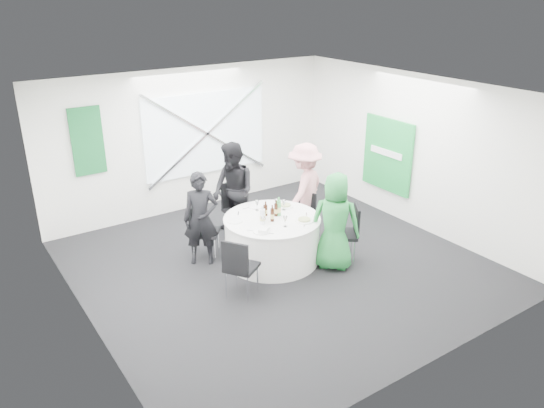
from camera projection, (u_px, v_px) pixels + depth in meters
floor at (279, 265)px, 8.60m from camera, size 6.00×6.00×0.00m
ceiling at (280, 92)px, 7.53m from camera, size 6.00×6.00×0.00m
wall_back at (192, 140)px, 10.36m from camera, size 6.00×0.00×6.00m
wall_front at (437, 263)px, 5.77m from camera, size 6.00×0.00×6.00m
wall_left at (79, 231)px, 6.51m from camera, size 0.00×6.00×6.00m
wall_right at (415, 152)px, 9.62m from camera, size 0.00×6.00×6.00m
window_panel at (206, 133)px, 10.45m from camera, size 2.60×0.03×1.60m
window_brace_a at (207, 134)px, 10.42m from camera, size 2.63×0.05×1.84m
window_brace_b at (207, 134)px, 10.42m from camera, size 2.63×0.05×1.84m
green_banner at (88, 141)px, 9.17m from camera, size 0.55×0.04×1.20m
green_sign at (387, 155)px, 10.12m from camera, size 0.05×1.20×1.40m
banquet_table at (272, 239)px, 8.61m from camera, size 1.56×1.56×0.76m
chair_back at (235, 205)px, 9.48m from camera, size 0.45×0.46×0.96m
chair_back_left at (200, 227)px, 8.64m from camera, size 0.60×0.59×0.93m
chair_back_right at (304, 212)px, 9.41m from camera, size 0.49×0.49×0.82m
chair_front_right at (349, 229)px, 8.52m from camera, size 0.61×0.61×0.97m
chair_front_left at (239, 264)px, 7.49m from camera, size 0.59×0.59×0.93m
person_man_back_left at (201, 219)px, 8.41m from camera, size 0.67×0.61×1.54m
person_man_back at (233, 191)px, 9.26m from camera, size 0.50×0.86×1.73m
person_woman_pink at (304, 189)px, 9.43m from camera, size 1.19×0.95×1.68m
person_woman_green at (335, 222)px, 8.25m from camera, size 0.90×0.91×1.58m
plate_back at (255, 206)px, 8.89m from camera, size 0.25×0.25×0.01m
plate_back_left at (235, 221)px, 8.33m from camera, size 0.24×0.24×0.01m
plate_back_right at (285, 206)px, 8.89m from camera, size 0.26×0.26×0.04m
plate_front_right at (304, 220)px, 8.35m from camera, size 0.29×0.29×0.04m
plate_front_left at (261, 231)px, 7.99m from camera, size 0.26×0.26×0.01m
napkin at (264, 230)px, 7.95m from camera, size 0.22×0.21×0.05m
beer_bottle_a at (264, 214)px, 8.37m from camera, size 0.06×0.06×0.24m
beer_bottle_b at (266, 210)px, 8.52m from camera, size 0.06×0.06×0.24m
beer_bottle_c at (276, 210)px, 8.50m from camera, size 0.06×0.06×0.27m
beer_bottle_d at (272, 215)px, 8.30m from camera, size 0.06×0.06×0.27m
green_water_bottle at (279, 208)px, 8.51m from camera, size 0.08×0.08×0.31m
clear_water_bottle at (262, 217)px, 8.21m from camera, size 0.08×0.08×0.30m
wine_glass_a at (277, 202)px, 8.75m from camera, size 0.07×0.07×0.17m
wine_glass_b at (257, 203)px, 8.70m from camera, size 0.07×0.07×0.17m
wine_glass_c at (263, 220)px, 8.09m from camera, size 0.07×0.07×0.17m
wine_glass_d at (284, 203)px, 8.72m from camera, size 0.07×0.07×0.17m
wine_glass_e at (285, 219)px, 8.12m from camera, size 0.07×0.07×0.17m
fork_a at (251, 231)px, 8.01m from camera, size 0.11×0.12×0.01m
knife_a at (270, 233)px, 7.93m from camera, size 0.10×0.13×0.01m
fork_b at (261, 205)px, 8.97m from camera, size 0.15×0.02×0.01m
knife_b at (247, 208)px, 8.82m from camera, size 0.15×0.03×0.01m
fork_c at (238, 213)px, 8.62m from camera, size 0.10×0.13×0.01m
knife_c at (237, 222)px, 8.30m from camera, size 0.10×0.13×0.01m
fork_d at (305, 225)px, 8.20m from camera, size 0.12×0.12×0.01m
knife_d at (306, 214)px, 8.59m from camera, size 0.10×0.13×0.01m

